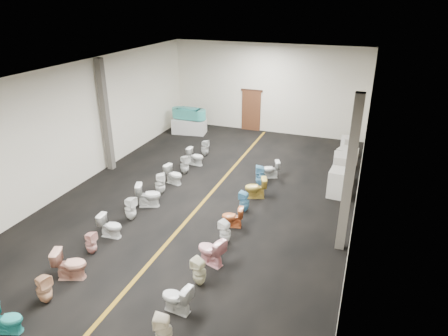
{
  "coord_description": "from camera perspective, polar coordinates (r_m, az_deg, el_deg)",
  "views": [
    {
      "loc": [
        4.99,
        -11.68,
        6.71
      ],
      "look_at": [
        0.26,
        1.0,
        0.77
      ],
      "focal_mm": 32.0,
      "sensor_mm": 36.0,
      "label": 1
    }
  ],
  "objects": [
    {
      "name": "toilet_left_5",
      "position": [
        13.17,
        -13.24,
        -5.64
      ],
      "size": [
        0.4,
        0.39,
        0.8
      ],
      "primitive_type": "imported",
      "rotation": [
        0.0,
        0.0,
        1.48
      ],
      "color": "white",
      "rests_on": "floor"
    },
    {
      "name": "toilet_left_3",
      "position": [
        11.89,
        -18.48,
        -10.1
      ],
      "size": [
        0.33,
        0.32,
        0.68
      ],
      "primitive_type": "imported",
      "rotation": [
        0.0,
        0.0,
        1.53
      ],
      "color": "beige",
      "rests_on": "floor"
    },
    {
      "name": "bathtub",
      "position": [
        20.71,
        -5.04,
        7.81
      ],
      "size": [
        1.86,
        0.7,
        0.55
      ],
      "rotation": [
        0.0,
        0.0,
        -0.04
      ],
      "color": "teal",
      "rests_on": "display_table"
    },
    {
      "name": "toilet_left_7",
      "position": [
        14.62,
        -9.12,
        -2.2
      ],
      "size": [
        0.49,
        0.48,
        0.8
      ],
      "primitive_type": "imported",
      "rotation": [
        0.0,
        0.0,
        2.0
      ],
      "color": "white",
      "rests_on": "floor"
    },
    {
      "name": "toilet_right_9",
      "position": [
        15.81,
        6.65,
        -0.17
      ],
      "size": [
        0.8,
        0.63,
        0.71
      ],
      "primitive_type": "imported",
      "rotation": [
        0.0,
        0.0,
        -1.18
      ],
      "color": "silver",
      "rests_on": "floor"
    },
    {
      "name": "toilet_right_5",
      "position": [
        12.48,
        1.22,
        -7.0
      ],
      "size": [
        0.73,
        0.51,
        0.68
      ],
      "primitive_type": "imported",
      "rotation": [
        0.0,
        0.0,
        -1.36
      ],
      "color": "#CC6430",
      "rests_on": "floor"
    },
    {
      "name": "door_frame",
      "position": [
        20.97,
        3.99,
        11.0
      ],
      "size": [
        1.15,
        0.08,
        0.1
      ],
      "primitive_type": "cube",
      "color": "#331C11",
      "rests_on": "back_door"
    },
    {
      "name": "toilet_left_10",
      "position": [
        16.94,
        -4.1,
        1.65
      ],
      "size": [
        0.75,
        0.46,
        0.73
      ],
      "primitive_type": "imported",
      "rotation": [
        0.0,
        0.0,
        1.49
      ],
      "color": "white",
      "rests_on": "floor"
    },
    {
      "name": "toilet_left_2",
      "position": [
        11.1,
        -21.1,
        -12.69
      ],
      "size": [
        0.93,
        0.72,
        0.83
      ],
      "primitive_type": "imported",
      "rotation": [
        0.0,
        0.0,
        1.93
      ],
      "color": "tan",
      "rests_on": "floor"
    },
    {
      "name": "toilet_right_8",
      "position": [
        15.08,
        5.26,
        -1.11
      ],
      "size": [
        0.47,
        0.46,
        0.82
      ],
      "primitive_type": "imported",
      "rotation": [
        0.0,
        0.0,
        -1.27
      ],
      "color": "#6CB6DE",
      "rests_on": "floor"
    },
    {
      "name": "wall_right",
      "position": [
        12.5,
        19.11,
        1.43
      ],
      "size": [
        0.0,
        16.0,
        16.0
      ],
      "primitive_type": "plane",
      "rotation": [
        1.57,
        0.0,
        -1.57
      ],
      "color": "silver",
      "rests_on": "ground"
    },
    {
      "name": "column_right",
      "position": [
        11.11,
        17.45,
        -1.13
      ],
      "size": [
        0.25,
        0.25,
        4.5
      ],
      "primitive_type": "cube",
      "color": "#59544C",
      "rests_on": "floor"
    },
    {
      "name": "wall_front",
      "position": [
        7.64,
        -27.39,
        -15.19
      ],
      "size": [
        10.0,
        0.0,
        10.0
      ],
      "primitive_type": "plane",
      "rotation": [
        -1.57,
        0.0,
        0.0
      ],
      "color": "silver",
      "rests_on": "ground"
    },
    {
      "name": "toilet_right_0",
      "position": [
        8.9,
        -8.61,
        -21.94
      ],
      "size": [
        0.43,
        0.43,
        0.77
      ],
      "primitive_type": "imported",
      "rotation": [
        0.0,
        0.0,
        -1.31
      ],
      "color": "beige",
      "rests_on": "floor"
    },
    {
      "name": "wall_left",
      "position": [
        16.0,
        -19.39,
        6.15
      ],
      "size": [
        0.0,
        16.0,
        16.0
      ],
      "primitive_type": "plane",
      "rotation": [
        1.57,
        0.0,
        1.57
      ],
      "color": "silver",
      "rests_on": "ground"
    },
    {
      "name": "toilet_right_4",
      "position": [
        11.72,
        0.16,
        -9.12
      ],
      "size": [
        0.42,
        0.42,
        0.72
      ],
      "primitive_type": "imported",
      "rotation": [
        0.0,
        0.0,
        -1.95
      ],
      "color": "white",
      "rests_on": "floor"
    },
    {
      "name": "toilet_right_6",
      "position": [
        13.32,
        2.92,
        -4.8
      ],
      "size": [
        0.35,
        0.35,
        0.72
      ],
      "primitive_type": "imported",
      "rotation": [
        0.0,
        0.0,
        -1.64
      ],
      "color": "#61AACF",
      "rests_on": "floor"
    },
    {
      "name": "appliance_crate_c",
      "position": [
        17.53,
        17.11,
        1.48
      ],
      "size": [
        0.89,
        0.89,
        0.79
      ],
      "primitive_type": "cube",
      "rotation": [
        0.0,
        0.0,
        -0.34
      ],
      "color": "beige",
      "rests_on": "floor"
    },
    {
      "name": "wall_back",
      "position": [
        20.78,
        6.19,
        11.17
      ],
      "size": [
        10.0,
        0.0,
        10.0
      ],
      "primitive_type": "plane",
      "rotation": [
        1.57,
        0.0,
        0.0
      ],
      "color": "silver",
      "rests_on": "ground"
    },
    {
      "name": "toilet_left_6",
      "position": [
        13.84,
        -10.72,
        -3.8
      ],
      "size": [
        0.93,
        0.74,
        0.83
      ],
      "primitive_type": "imported",
      "rotation": [
        0.0,
        0.0,
        1.95
      ],
      "color": "silver",
      "rests_on": "floor"
    },
    {
      "name": "back_door",
      "position": [
        21.22,
        3.9,
        8.18
      ],
      "size": [
        1.0,
        0.1,
        2.1
      ],
      "primitive_type": "cube",
      "color": "#562D19",
      "rests_on": "floor"
    },
    {
      "name": "floor",
      "position": [
        14.36,
        -2.38,
        -4.18
      ],
      "size": [
        16.0,
        16.0,
        0.0
      ],
      "primitive_type": "plane",
      "color": "black",
      "rests_on": "ground"
    },
    {
      "name": "toilet_right_2",
      "position": [
        10.24,
        -3.55,
        -14.59
      ],
      "size": [
        0.43,
        0.42,
        0.75
      ],
      "primitive_type": "imported",
      "rotation": [
        0.0,
        0.0,
        -1.86
      ],
      "color": "beige",
      "rests_on": "floor"
    },
    {
      "name": "aisle_stripe",
      "position": [
        14.36,
        -2.38,
        -4.17
      ],
      "size": [
        0.12,
        15.6,
        0.01
      ],
      "primitive_type": "cube",
      "color": "#845D13",
      "rests_on": "floor"
    },
    {
      "name": "toilet_left_0",
      "position": [
        10.21,
        -28.6,
        -18.41
      ],
      "size": [
        0.76,
        0.58,
        0.69
      ],
      "primitive_type": "imported",
      "rotation": [
        0.0,
        0.0,
        1.9
      ],
      "color": "teal",
      "rests_on": "floor"
    },
    {
      "name": "toilet_left_4",
      "position": [
        12.46,
        -15.9,
        -7.96
      ],
      "size": [
        0.74,
        0.46,
        0.72
      ],
      "primitive_type": "imported",
      "rotation": [
        0.0,
        0.0,
        1.64
      ],
      "color": "white",
      "rests_on": "floor"
    },
    {
      "name": "toilet_left_8",
      "position": [
        15.33,
        -7.19,
        -0.94
      ],
      "size": [
        0.79,
        0.55,
        0.73
      ],
      "primitive_type": "imported",
      "rotation": [
        0.0,
        0.0,
        1.37
      ],
      "color": "white",
      "rests_on": "floor"
    },
    {
      "name": "column_left",
      "position": [
        16.6,
        -16.57,
        7.12
      ],
      "size": [
        0.25,
        0.25,
        4.5
      ],
      "primitive_type": "cube",
      "color": "#59544C",
      "rests_on": "floor"
    },
    {
      "name": "toilet_left_11",
      "position": [
        17.87,
        -2.75,
        2.87
      ],
      "size": [
        0.35,
        0.34,
        0.73
      ],
      "primitive_type": "imported",
      "rotation": [
        0.0,
        0.0,
        1.61
      ],
      "color": "silver",
      "rests_on": "floor"
    },
    {
      "name": "toilet_right_1",
      "position": [
        9.57,
        -6.81,
        -17.97
      ],
      "size": [
        0.77,
        0.49,
        0.75
      ],
      "primitive_type": "imported",
      "rotation": [
        0.0,
        0.0,
        -1.67
      ],
      "color": "silver",
      "rests_on": "floor"
    },
    {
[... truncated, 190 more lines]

